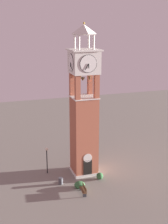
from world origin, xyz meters
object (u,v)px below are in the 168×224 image
at_px(clock_tower, 84,114).
at_px(park_bench, 83,190).
at_px(trash_bin, 61,181).
at_px(lamp_post, 47,155).

xyz_separation_m(clock_tower, park_bench, (-1.65, -4.84, -7.22)).
distance_m(clock_tower, park_bench, 8.84).
bearing_deg(park_bench, clock_tower, 71.17).
bearing_deg(clock_tower, trash_bin, -150.24).
bearing_deg(clock_tower, park_bench, -108.83).
relative_size(park_bench, trash_bin, 2.02).
height_order(park_bench, trash_bin, park_bench).
height_order(clock_tower, trash_bin, clock_tower).
relative_size(clock_tower, lamp_post, 5.32).
height_order(clock_tower, lamp_post, clock_tower).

